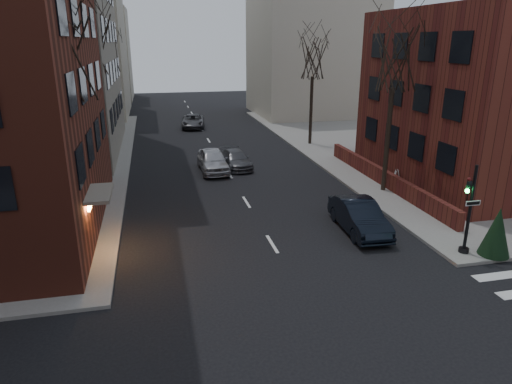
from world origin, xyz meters
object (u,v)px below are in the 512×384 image
(parked_sedan, at_px, (359,216))
(tree_right_b, at_px, (313,59))
(streetlamp_far, at_px, (119,91))
(car_lane_gray, at_px, (236,159))
(tree_left_c, at_px, (108,52))
(car_lane_far, at_px, (193,121))
(sandwich_board, at_px, (396,177))
(streetlamp_near, at_px, (100,125))
(tree_right_a, at_px, (395,60))
(car_lane_silver, at_px, (213,160))
(tree_left_b, at_px, (89,43))
(evergreen_shrub, at_px, (497,232))
(tree_left_a, at_px, (55,56))
(traffic_signal, at_px, (468,215))

(parked_sedan, bearing_deg, tree_right_b, 80.22)
(streetlamp_far, bearing_deg, car_lane_gray, -60.97)
(tree_left_c, height_order, car_lane_far, tree_left_c)
(car_lane_gray, relative_size, sandwich_board, 4.92)
(streetlamp_near, bearing_deg, streetlamp_far, 90.00)
(tree_right_a, distance_m, sandwich_board, 7.66)
(tree_left_c, distance_m, streetlamp_near, 18.40)
(tree_right_b, bearing_deg, parked_sedan, -102.18)
(tree_left_c, relative_size, car_lane_silver, 2.00)
(car_lane_gray, xyz_separation_m, car_lane_far, (-1.60, 17.34, 0.08))
(tree_left_b, xyz_separation_m, car_lane_silver, (7.77, -0.88, -8.09))
(car_lane_silver, height_order, evergreen_shrub, evergreen_shrub)
(parked_sedan, distance_m, car_lane_silver, 13.77)
(tree_right_a, xyz_separation_m, evergreen_shrub, (0.31, -9.50, -6.79))
(car_lane_far, bearing_deg, car_lane_silver, -84.12)
(tree_left_a, distance_m, parked_sedan, 15.52)
(tree_left_b, relative_size, streetlamp_far, 1.72)
(car_lane_far, bearing_deg, parked_sedan, -73.38)
(streetlamp_far, height_order, sandwich_board, streetlamp_far)
(parked_sedan, xyz_separation_m, car_lane_silver, (-5.63, 12.57, 0.04))
(tree_left_a, distance_m, tree_left_c, 26.00)
(traffic_signal, relative_size, tree_left_a, 0.39)
(tree_right_a, distance_m, car_lane_far, 27.87)
(traffic_signal, distance_m, sandwich_board, 10.44)
(car_lane_silver, distance_m, car_lane_gray, 1.95)
(streetlamp_near, bearing_deg, tree_left_a, -94.29)
(traffic_signal, height_order, tree_left_c, tree_left_c)
(car_lane_silver, xyz_separation_m, evergreen_shrub, (10.13, -16.62, 0.41))
(parked_sedan, xyz_separation_m, evergreen_shrub, (4.50, -4.05, 0.45))
(streetlamp_far, xyz_separation_m, car_lane_silver, (7.17, -16.88, -3.41))
(tree_right_a, distance_m, streetlamp_far, 29.65)
(evergreen_shrub, bearing_deg, car_lane_gray, 115.67)
(car_lane_silver, height_order, car_lane_far, car_lane_silver)
(tree_left_c, distance_m, streetlamp_far, 4.33)
(evergreen_shrub, bearing_deg, tree_left_a, 162.93)
(tree_right_b, distance_m, car_lane_far, 16.22)
(tree_left_b, distance_m, car_lane_silver, 11.25)
(car_lane_gray, height_order, car_lane_far, car_lane_far)
(tree_left_c, height_order, evergreen_shrub, tree_left_c)
(tree_right_b, distance_m, parked_sedan, 21.03)
(tree_right_a, bearing_deg, sandwich_board, 35.83)
(tree_left_b, bearing_deg, streetlamp_far, 87.85)
(sandwich_board, bearing_deg, tree_left_b, -176.79)
(tree_right_a, distance_m, car_lane_gray, 13.39)
(parked_sedan, xyz_separation_m, sandwich_board, (5.69, 6.53, -0.20))
(streetlamp_near, relative_size, evergreen_shrub, 2.88)
(tree_left_b, bearing_deg, tree_right_b, 18.82)
(tree_right_a, relative_size, evergreen_shrub, 4.46)
(sandwich_board, bearing_deg, car_lane_gray, 167.90)
(tree_right_b, height_order, car_lane_gray, tree_right_b)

